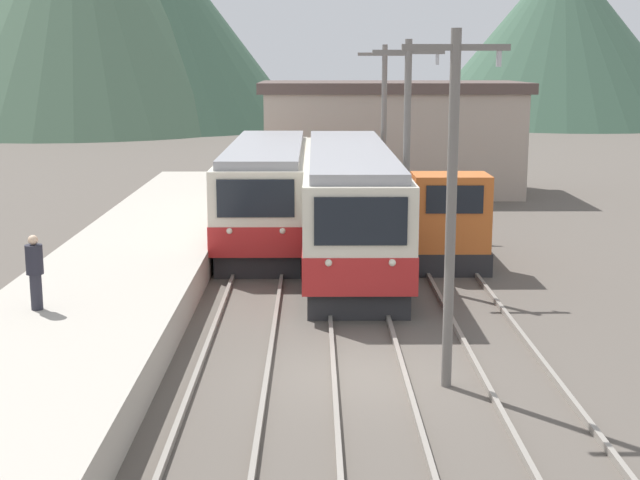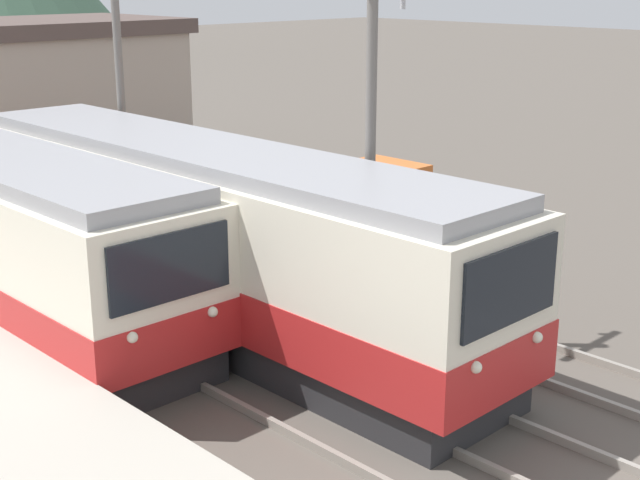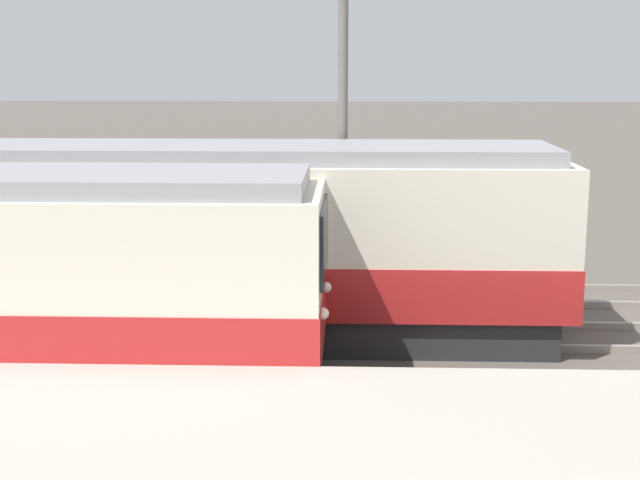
% 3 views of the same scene
% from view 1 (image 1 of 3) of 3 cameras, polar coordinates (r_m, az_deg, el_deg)
% --- Properties ---
extents(ground_plane, '(200.00, 200.00, 0.00)m').
position_cam_1_polar(ground_plane, '(18.45, 2.52, -8.69)').
color(ground_plane, '#564F47').
extents(platform_left, '(4.50, 54.00, 0.91)m').
position_cam_1_polar(platform_left, '(19.04, -16.76, -7.09)').
color(platform_left, '#ADA599').
rests_on(platform_left, ground).
extents(track_left, '(1.54, 60.00, 0.14)m').
position_cam_1_polar(track_left, '(18.48, -5.65, -8.47)').
color(track_left, gray).
rests_on(track_left, ground).
extents(track_center, '(1.54, 60.00, 0.14)m').
position_cam_1_polar(track_center, '(18.44, 3.14, -8.47)').
color(track_center, gray).
rests_on(track_center, ground).
extents(track_right, '(1.54, 60.00, 0.14)m').
position_cam_1_polar(track_right, '(18.86, 12.38, -8.27)').
color(track_right, gray).
rests_on(track_right, ground).
extents(commuter_train_left, '(2.84, 12.25, 3.49)m').
position_cam_1_polar(commuter_train_left, '(31.79, -3.42, 2.86)').
color(commuter_train_left, '#28282B').
rests_on(commuter_train_left, ground).
extents(commuter_train_center, '(2.84, 14.40, 3.65)m').
position_cam_1_polar(commuter_train_center, '(28.49, 1.87, 2.02)').
color(commuter_train_center, '#28282B').
rests_on(commuter_train_center, ground).
extents(shunting_locomotive, '(2.40, 5.05, 3.00)m').
position_cam_1_polar(shunting_locomotive, '(28.71, 7.87, 1.00)').
color(shunting_locomotive, '#28282B').
rests_on(shunting_locomotive, ground).
extents(catenary_mast_near, '(2.00, 0.20, 6.93)m').
position_cam_1_polar(catenary_mast_near, '(17.13, 8.44, 2.71)').
color(catenary_mast_near, slate).
rests_on(catenary_mast_near, ground).
extents(catenary_mast_mid, '(2.00, 0.20, 6.93)m').
position_cam_1_polar(catenary_mast_mid, '(25.36, 5.58, 5.56)').
color(catenary_mast_mid, slate).
rests_on(catenary_mast_mid, ground).
extents(catenary_mast_far, '(2.00, 0.20, 6.93)m').
position_cam_1_polar(catenary_mast_far, '(33.64, 4.12, 7.01)').
color(catenary_mast_far, slate).
rests_on(catenary_mast_far, ground).
extents(person_on_platform, '(0.38, 0.38, 1.69)m').
position_cam_1_polar(person_on_platform, '(20.61, -17.78, -1.79)').
color(person_on_platform, '#282833').
rests_on(person_on_platform, platform_left).
extents(station_building, '(12.60, 6.30, 5.36)m').
position_cam_1_polar(station_building, '(43.62, 4.56, 6.58)').
color(station_building, '#AD9E8E').
rests_on(station_building, ground).
extents(mountain_backdrop, '(77.94, 38.01, 24.77)m').
position_cam_1_polar(mountain_backdrop, '(89.44, -6.21, 14.21)').
color(mountain_backdrop, '#3D5B47').
rests_on(mountain_backdrop, ground).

